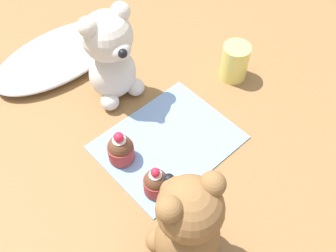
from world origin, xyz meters
name	(u,v)px	position (x,y,z in m)	size (l,w,h in m)	color
ground_plane	(168,143)	(0.00, 0.00, 0.00)	(4.00, 4.00, 0.00)	olive
knitted_placemat	(168,142)	(0.00, 0.00, 0.00)	(0.27, 0.21, 0.01)	#7A9ED1
tulle_cloth	(60,55)	(-0.03, 0.35, 0.02)	(0.34, 0.18, 0.04)	silver
teddy_bear_cream	(111,56)	(0.01, 0.18, 0.11)	(0.11, 0.12, 0.22)	silver
teddy_bear_tan	(187,224)	(-0.13, -0.18, 0.10)	(0.12, 0.12, 0.22)	olive
cupcake_near_cream_bear	(121,149)	(-0.09, 0.03, 0.03)	(0.05, 0.05, 0.08)	#993333
cupcake_near_tan_bear	(156,182)	(-0.09, -0.07, 0.03)	(0.05, 0.05, 0.07)	#993333
juice_glass	(235,62)	(0.24, 0.04, 0.04)	(0.06, 0.06, 0.09)	#EADB66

